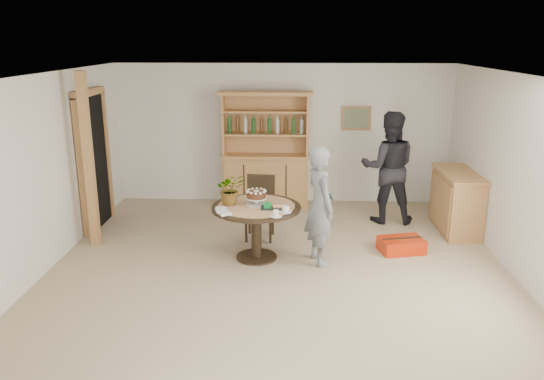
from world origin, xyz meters
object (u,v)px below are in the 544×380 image
(hutch, at_px, (266,167))
(dining_chair, at_px, (260,203))
(sideboard, at_px, (457,201))
(teen_boy, at_px, (320,205))
(dining_table, at_px, (256,216))
(adult_person, at_px, (388,168))
(red_suitcase, at_px, (401,245))

(hutch, bearing_deg, dining_chair, -90.12)
(sideboard, height_order, teen_boy, teen_boy)
(sideboard, xyz_separation_m, dining_table, (-3.05, -1.22, 0.13))
(adult_person, bearing_deg, dining_table, 42.13)
(hutch, relative_size, red_suitcase, 3.03)
(hutch, distance_m, dining_table, 2.46)
(dining_chair, bearing_deg, adult_person, 24.78)
(sideboard, relative_size, dining_chair, 1.33)
(hutch, xyz_separation_m, teen_boy, (0.84, -2.56, 0.11))
(dining_table, distance_m, adult_person, 2.62)
(dining_table, xyz_separation_m, adult_person, (2.03, 1.62, 0.31))
(adult_person, relative_size, red_suitcase, 2.70)
(dining_table, height_order, adult_person, adult_person)
(sideboard, distance_m, dining_chair, 3.07)
(hutch, height_order, red_suitcase, hutch)
(dining_table, xyz_separation_m, teen_boy, (0.85, -0.10, 0.20))
(dining_chair, bearing_deg, sideboard, 10.87)
(dining_table, bearing_deg, dining_chair, 89.66)
(hutch, height_order, sideboard, hutch)
(sideboard, relative_size, teen_boy, 0.79)
(adult_person, bearing_deg, red_suitcase, 93.72)
(hutch, height_order, dining_table, hutch)
(dining_chair, distance_m, teen_boy, 1.28)
(dining_table, relative_size, teen_boy, 0.75)
(sideboard, distance_m, dining_table, 3.29)
(sideboard, xyz_separation_m, red_suitcase, (-1.01, -0.93, -0.37))
(teen_boy, bearing_deg, adult_person, -53.06)
(sideboard, bearing_deg, teen_boy, -149.01)
(adult_person, xyz_separation_m, red_suitcase, (0.00, -1.32, -0.81))
(teen_boy, relative_size, adult_person, 0.88)
(dining_chair, xyz_separation_m, adult_person, (2.03, 0.79, 0.37))
(sideboard, height_order, red_suitcase, sideboard)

